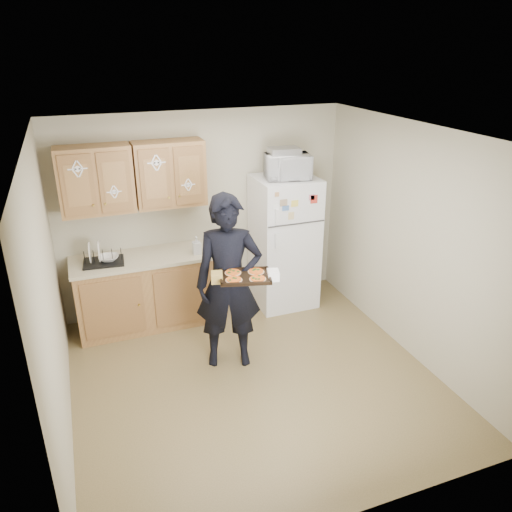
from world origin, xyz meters
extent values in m
plane|color=brown|center=(0.00, 0.00, 0.00)|extent=(3.60, 3.60, 0.00)
plane|color=silver|center=(0.00, 0.00, 2.50)|extent=(3.60, 3.60, 0.00)
cube|color=#B4AD92|center=(0.00, 1.80, 1.25)|extent=(3.60, 0.04, 2.50)
cube|color=#B4AD92|center=(0.00, -1.80, 1.25)|extent=(3.60, 0.04, 2.50)
cube|color=#B4AD92|center=(-1.80, 0.00, 1.25)|extent=(0.04, 3.60, 2.50)
cube|color=#B4AD92|center=(1.80, 0.00, 1.25)|extent=(0.04, 3.60, 2.50)
cube|color=white|center=(0.95, 1.43, 0.85)|extent=(0.75, 0.70, 1.70)
cube|color=brown|center=(-0.85, 1.48, 0.43)|extent=(1.60, 0.60, 0.86)
cube|color=beige|center=(-0.85, 1.48, 0.88)|extent=(1.64, 0.64, 0.04)
cube|color=brown|center=(-1.25, 1.61, 1.83)|extent=(0.80, 0.33, 0.75)
cube|color=brown|center=(-0.43, 1.61, 1.83)|extent=(0.80, 0.33, 0.75)
cube|color=gold|center=(1.47, 1.67, 0.16)|extent=(0.20, 0.07, 0.32)
imported|color=black|center=(-0.13, 0.38, 0.94)|extent=(0.78, 0.61, 1.88)
cube|color=black|center=(-0.05, 0.09, 1.13)|extent=(0.56, 0.47, 0.04)
cylinder|color=orange|center=(-0.18, 0.04, 1.15)|extent=(0.16, 0.16, 0.02)
cylinder|color=orange|center=(0.04, -0.02, 1.15)|extent=(0.16, 0.16, 0.02)
cylinder|color=orange|center=(-0.14, 0.20, 1.15)|extent=(0.16, 0.16, 0.02)
cylinder|color=orange|center=(0.08, 0.14, 1.15)|extent=(0.16, 0.16, 0.02)
imported|color=white|center=(0.95, 1.38, 1.85)|extent=(0.58, 0.44, 0.29)
cube|color=#B3B3BA|center=(0.91, 1.41, 2.03)|extent=(0.38, 0.29, 0.08)
cube|color=black|center=(-1.28, 1.46, 0.99)|extent=(0.48, 0.38, 0.18)
imported|color=silver|center=(-1.22, 1.46, 0.95)|extent=(0.26, 0.26, 0.05)
imported|color=white|center=(-0.22, 1.35, 1.01)|extent=(0.10, 0.10, 0.21)
camera|label=1|loc=(-1.47, -4.01, 3.23)|focal=35.00mm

